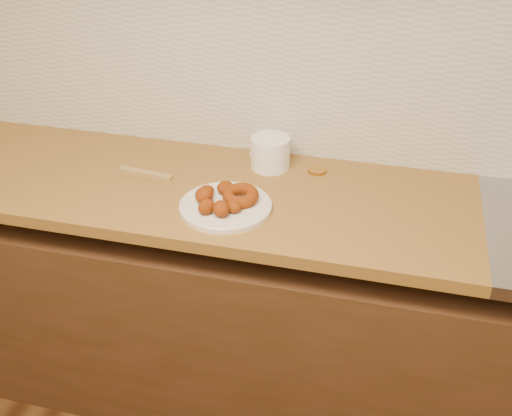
% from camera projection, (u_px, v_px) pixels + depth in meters
% --- Properties ---
extents(wall_back, '(4.00, 0.02, 2.70)m').
position_uv_depth(wall_back, '(339.00, 27.00, 1.87)').
color(wall_back, '#C4B899').
rests_on(wall_back, ground).
extents(base_cabinet, '(3.60, 0.60, 0.77)m').
position_uv_depth(base_cabinet, '(308.00, 323.00, 2.13)').
color(base_cabinet, '#4F2F1D').
rests_on(base_cabinet, floor).
extents(butcher_block, '(2.30, 0.62, 0.04)m').
position_uv_depth(butcher_block, '(123.00, 180.00, 2.00)').
color(butcher_block, olive).
rests_on(butcher_block, base_cabinet).
extents(backsplash, '(3.60, 0.02, 0.60)m').
position_uv_depth(backsplash, '(335.00, 75.00, 1.94)').
color(backsplash, beige).
rests_on(backsplash, wall_back).
extents(donut_plate, '(0.28, 0.28, 0.02)m').
position_uv_depth(donut_plate, '(226.00, 206.00, 1.81)').
color(donut_plate, silver).
rests_on(donut_plate, butcher_block).
extents(ring_donut, '(0.11, 0.12, 0.05)m').
position_uv_depth(ring_donut, '(240.00, 195.00, 1.81)').
color(ring_donut, '#783005').
rests_on(ring_donut, donut_plate).
extents(fried_dough_chunks, '(0.17, 0.20, 0.05)m').
position_uv_depth(fried_dough_chunks, '(215.00, 199.00, 1.79)').
color(fried_dough_chunks, '#783005').
rests_on(fried_dough_chunks, donut_plate).
extents(plastic_tub, '(0.16, 0.16, 0.11)m').
position_uv_depth(plastic_tub, '(270.00, 153.00, 2.01)').
color(plastic_tub, white).
rests_on(plastic_tub, butcher_block).
extents(tub_lid, '(0.15, 0.15, 0.01)m').
position_uv_depth(tub_lid, '(269.00, 154.00, 2.11)').
color(tub_lid, silver).
rests_on(tub_lid, butcher_block).
extents(brass_jar_lid, '(0.08, 0.08, 0.01)m').
position_uv_depth(brass_jar_lid, '(317.00, 170.00, 2.01)').
color(brass_jar_lid, '#B1802F').
rests_on(brass_jar_lid, butcher_block).
extents(wooden_utensil, '(0.19, 0.04, 0.02)m').
position_uv_depth(wooden_utensil, '(145.00, 174.00, 1.98)').
color(wooden_utensil, '#9B7D45').
rests_on(wooden_utensil, butcher_block).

